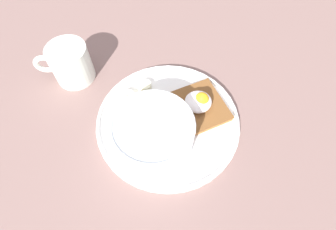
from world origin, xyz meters
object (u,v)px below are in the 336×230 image
object	(u,v)px
toast_slice	(197,107)
banana_slice_right	(159,101)
oatmeal_bowl	(153,133)
banana_slice_back	(145,86)
banana_slice_left	(127,98)
poached_egg	(199,101)
banana_slice_front	(143,98)
coffee_mug	(70,63)

from	to	relation	value
toast_slice	banana_slice_right	bearing A→B (deg)	157.23
oatmeal_bowl	toast_slice	xyz separation A→B (cm)	(9.23, 5.30, -2.65)
banana_slice_back	banana_slice_left	bearing A→B (deg)	-151.13
banana_slice_left	banana_slice_right	bearing A→B (deg)	-18.16
poached_egg	banana_slice_left	size ratio (longest dim) A/B	1.26
poached_egg	banana_slice_back	world-z (taller)	poached_egg
banana_slice_front	banana_slice_back	bearing A→B (deg)	75.02
coffee_mug	oatmeal_bowl	bearing A→B (deg)	-53.81
coffee_mug	banana_slice_front	bearing A→B (deg)	-35.61
poached_egg	banana_slice_front	world-z (taller)	poached_egg
oatmeal_bowl	banana_slice_back	bearing A→B (deg)	89.47
poached_egg	banana_slice_back	bearing A→B (deg)	143.18
oatmeal_bowl	coffee_mug	world-z (taller)	coffee_mug
toast_slice	poached_egg	size ratio (longest dim) A/B	2.41
banana_slice_front	toast_slice	bearing A→B (deg)	-23.03
oatmeal_bowl	toast_slice	size ratio (longest dim) A/B	1.14
toast_slice	banana_slice_left	xyz separation A→B (cm)	(-12.85, 4.84, -0.04)
oatmeal_bowl	banana_slice_back	world-z (taller)	oatmeal_bowl
poached_egg	banana_slice_front	xyz separation A→B (cm)	(-9.97, 4.20, -2.02)
banana_slice_left	banana_slice_right	world-z (taller)	banana_slice_left
oatmeal_bowl	coffee_mug	bearing A→B (deg)	126.19
banana_slice_front	banana_slice_back	world-z (taller)	same
banana_slice_left	banana_slice_right	xyz separation A→B (cm)	(5.99, -1.97, -0.11)
toast_slice	coffee_mug	bearing A→B (deg)	149.36
banana_slice_back	coffee_mug	xyz separation A→B (cm)	(-14.02, 6.80, 2.37)
oatmeal_bowl	coffee_mug	size ratio (longest dim) A/B	1.24
banana_slice_right	coffee_mug	size ratio (longest dim) A/B	0.28
oatmeal_bowl	banana_slice_left	xyz separation A→B (cm)	(-3.62, 10.15, -2.69)
poached_egg	banana_slice_left	distance (cm)	14.01
toast_slice	coffee_mug	xyz separation A→B (cm)	(-23.13, 13.70, 2.40)
banana_slice_back	banana_slice_right	size ratio (longest dim) A/B	0.94
banana_slice_left	banana_slice_right	size ratio (longest dim) A/B	1.27
banana_slice_left	banana_slice_back	distance (cm)	4.26
toast_slice	banana_slice_right	world-z (taller)	same
banana_slice_front	poached_egg	bearing A→B (deg)	-22.85
toast_slice	banana_slice_front	distance (cm)	10.69
banana_slice_back	banana_slice_right	xyz separation A→B (cm)	(2.26, -4.02, -0.18)
poached_egg	coffee_mug	world-z (taller)	coffee_mug
poached_egg	coffee_mug	size ratio (longest dim) A/B	0.45
toast_slice	banana_slice_back	bearing A→B (deg)	142.87
toast_slice	coffee_mug	size ratio (longest dim) A/B	1.09
oatmeal_bowl	banana_slice_left	bearing A→B (deg)	109.64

